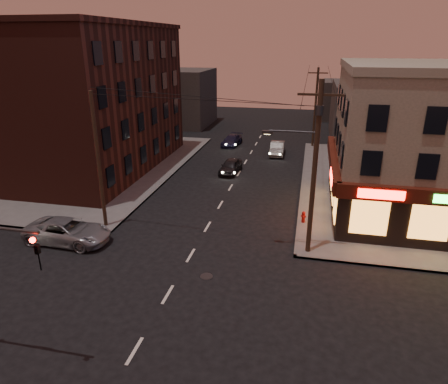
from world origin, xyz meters
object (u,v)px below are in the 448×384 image
(sedan_near, at_px, (231,166))
(suv_cross, at_px, (68,231))
(sedan_mid, at_px, (277,148))
(sedan_far, at_px, (232,141))
(fire_hydrant, at_px, (303,216))

(sedan_near, bearing_deg, suv_cross, -109.00)
(sedan_mid, bearing_deg, sedan_far, 151.35)
(sedan_mid, distance_m, fire_hydrant, 18.12)
(sedan_near, xyz_separation_m, fire_hydrant, (7.21, -10.21, -0.07))
(sedan_mid, height_order, sedan_far, sedan_mid)
(sedan_near, bearing_deg, sedan_mid, 68.78)
(sedan_mid, relative_size, fire_hydrant, 5.31)
(sedan_mid, relative_size, sedan_far, 1.02)
(sedan_far, bearing_deg, suv_cross, -93.69)
(suv_cross, distance_m, fire_hydrant, 15.57)
(suv_cross, bearing_deg, sedan_far, -9.21)
(sedan_far, relative_size, fire_hydrant, 5.21)
(sedan_far, bearing_deg, sedan_near, -71.83)
(sedan_near, relative_size, sedan_far, 0.92)
(suv_cross, bearing_deg, sedan_near, -22.31)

